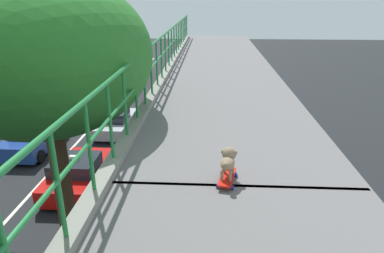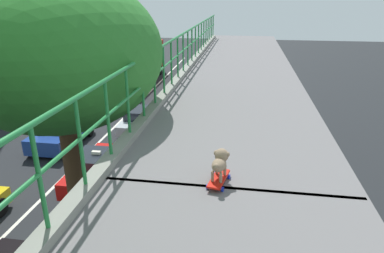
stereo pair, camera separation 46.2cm
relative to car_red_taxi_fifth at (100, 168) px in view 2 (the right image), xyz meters
name	(u,v)px [view 2 (the right image)]	position (x,y,z in m)	size (l,w,h in m)	color
green_railing	(19,243)	(3.97, -9.88, 4.84)	(0.20, 33.19, 1.14)	gray
car_red_taxi_fifth	(100,168)	(0.00, 0.00, 0.00)	(1.97, 3.89, 1.48)	red
car_blue_sixth	(62,131)	(-3.48, 3.36, 0.11)	(2.00, 3.92, 1.56)	navy
car_silver_seventh	(141,120)	(-0.08, 6.04, -0.03)	(1.79, 3.87, 1.28)	#AFB9BC
city_bus	(136,63)	(-3.60, 16.72, 1.18)	(2.56, 10.44, 3.18)	#AE2213
roadside_tree_mid	(58,56)	(2.23, -5.91, 5.63)	(3.92, 3.92, 7.78)	#4F3421
toy_skateboard	(219,179)	(5.45, -8.28, 4.65)	(0.27, 0.50, 0.08)	red
small_dog	(220,161)	(5.46, -8.24, 4.87)	(0.22, 0.39, 0.33)	#967A5F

